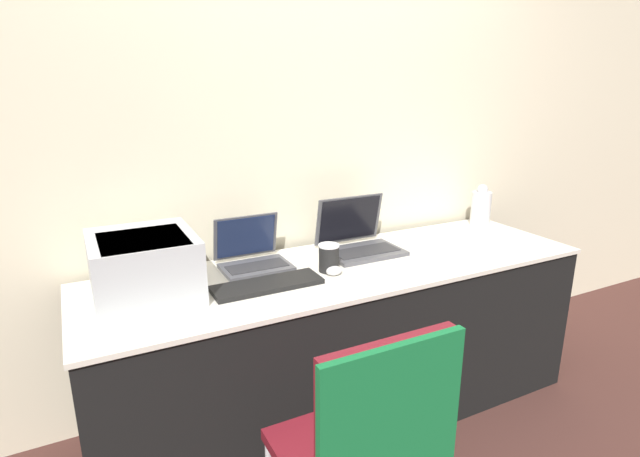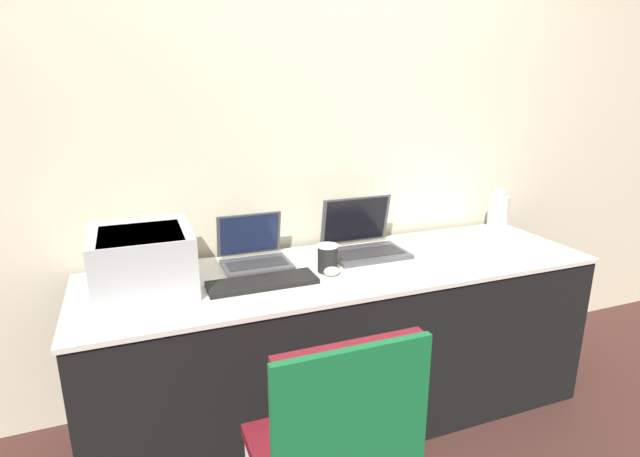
{
  "view_description": "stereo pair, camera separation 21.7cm",
  "coord_description": "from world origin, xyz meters",
  "px_view_note": "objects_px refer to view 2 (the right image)",
  "views": [
    {
      "loc": [
        -1.06,
        -1.5,
        1.56
      ],
      "look_at": [
        -0.11,
        0.36,
        0.94
      ],
      "focal_mm": 28.0,
      "sensor_mm": 36.0,
      "label": 1
    },
    {
      "loc": [
        -0.87,
        -1.59,
        1.56
      ],
      "look_at": [
        -0.11,
        0.36,
        0.94
      ],
      "focal_mm": 28.0,
      "sensor_mm": 36.0,
      "label": 2
    }
  ],
  "objects_px": {
    "coffee_cup": "(328,258)",
    "laptop_left": "(254,253)",
    "chair": "(337,446)",
    "external_keyboard": "(262,282)",
    "laptop_right": "(364,241)",
    "printer": "(143,258)",
    "metal_pitcher": "(499,211)",
    "mouse": "(332,271)"
  },
  "relations": [
    {
      "from": "laptop_left",
      "to": "mouse",
      "type": "xyz_separation_m",
      "value": [
        0.27,
        -0.26,
        -0.03
      ]
    },
    {
      "from": "metal_pitcher",
      "to": "printer",
      "type": "bearing_deg",
      "value": -174.88
    },
    {
      "from": "laptop_left",
      "to": "laptop_right",
      "type": "relative_size",
      "value": 0.83
    },
    {
      "from": "printer",
      "to": "laptop_right",
      "type": "distance_m",
      "value": 1.02
    },
    {
      "from": "printer",
      "to": "laptop_right",
      "type": "xyz_separation_m",
      "value": [
        1.01,
        0.09,
        -0.08
      ]
    },
    {
      "from": "printer",
      "to": "chair",
      "type": "height_order",
      "value": "printer"
    },
    {
      "from": "laptop_left",
      "to": "external_keyboard",
      "type": "bearing_deg",
      "value": -96.46
    },
    {
      "from": "external_keyboard",
      "to": "chair",
      "type": "distance_m",
      "value": 0.79
    },
    {
      "from": "printer",
      "to": "metal_pitcher",
      "type": "height_order",
      "value": "printer"
    },
    {
      "from": "laptop_right",
      "to": "chair",
      "type": "relative_size",
      "value": 0.39
    },
    {
      "from": "coffee_cup",
      "to": "metal_pitcher",
      "type": "xyz_separation_m",
      "value": [
        1.12,
        0.25,
        0.05
      ]
    },
    {
      "from": "mouse",
      "to": "chair",
      "type": "relative_size",
      "value": 0.08
    },
    {
      "from": "laptop_right",
      "to": "external_keyboard",
      "type": "height_order",
      "value": "laptop_right"
    },
    {
      "from": "external_keyboard",
      "to": "coffee_cup",
      "type": "bearing_deg",
      "value": 8.33
    },
    {
      "from": "laptop_right",
      "to": "metal_pitcher",
      "type": "height_order",
      "value": "laptop_right"
    },
    {
      "from": "printer",
      "to": "laptop_right",
      "type": "height_order",
      "value": "laptop_right"
    },
    {
      "from": "external_keyboard",
      "to": "metal_pitcher",
      "type": "relative_size",
      "value": 1.88
    },
    {
      "from": "printer",
      "to": "mouse",
      "type": "height_order",
      "value": "printer"
    },
    {
      "from": "mouse",
      "to": "chair",
      "type": "bearing_deg",
      "value": -111.35
    },
    {
      "from": "laptop_left",
      "to": "chair",
      "type": "bearing_deg",
      "value": -91.06
    },
    {
      "from": "laptop_right",
      "to": "chair",
      "type": "bearing_deg",
      "value": -119.51
    },
    {
      "from": "laptop_right",
      "to": "coffee_cup",
      "type": "relative_size",
      "value": 2.97
    },
    {
      "from": "coffee_cup",
      "to": "mouse",
      "type": "relative_size",
      "value": 1.66
    },
    {
      "from": "coffee_cup",
      "to": "laptop_left",
      "type": "bearing_deg",
      "value": 143.17
    },
    {
      "from": "external_keyboard",
      "to": "chair",
      "type": "relative_size",
      "value": 0.48
    },
    {
      "from": "coffee_cup",
      "to": "chair",
      "type": "bearing_deg",
      "value": -110.2
    },
    {
      "from": "laptop_left",
      "to": "external_keyboard",
      "type": "distance_m",
      "value": 0.26
    },
    {
      "from": "metal_pitcher",
      "to": "chair",
      "type": "xyz_separation_m",
      "value": [
        -1.42,
        -1.05,
        -0.3
      ]
    },
    {
      "from": "printer",
      "to": "external_keyboard",
      "type": "distance_m",
      "value": 0.48
    },
    {
      "from": "external_keyboard",
      "to": "metal_pitcher",
      "type": "distance_m",
      "value": 1.46
    },
    {
      "from": "external_keyboard",
      "to": "mouse",
      "type": "distance_m",
      "value": 0.3
    },
    {
      "from": "external_keyboard",
      "to": "laptop_left",
      "type": "bearing_deg",
      "value": 83.54
    },
    {
      "from": "laptop_right",
      "to": "coffee_cup",
      "type": "distance_m",
      "value": 0.31
    },
    {
      "from": "external_keyboard",
      "to": "metal_pitcher",
      "type": "xyz_separation_m",
      "value": [
        1.43,
        0.3,
        0.1
      ]
    },
    {
      "from": "laptop_left",
      "to": "chair",
      "type": "distance_m",
      "value": 1.04
    },
    {
      "from": "printer",
      "to": "chair",
      "type": "distance_m",
      "value": 1.05
    },
    {
      "from": "laptop_left",
      "to": "mouse",
      "type": "distance_m",
      "value": 0.38
    },
    {
      "from": "external_keyboard",
      "to": "coffee_cup",
      "type": "height_order",
      "value": "coffee_cup"
    },
    {
      "from": "external_keyboard",
      "to": "chair",
      "type": "bearing_deg",
      "value": -89.26
    },
    {
      "from": "external_keyboard",
      "to": "chair",
      "type": "xyz_separation_m",
      "value": [
        0.01,
        -0.76,
        -0.21
      ]
    },
    {
      "from": "printer",
      "to": "external_keyboard",
      "type": "bearing_deg",
      "value": -15.94
    },
    {
      "from": "laptop_right",
      "to": "metal_pitcher",
      "type": "bearing_deg",
      "value": 5.02
    }
  ]
}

